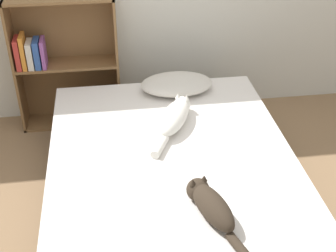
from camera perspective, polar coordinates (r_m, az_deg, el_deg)
ground_plane at (r=3.11m, az=0.37°, el=-9.61°), size 8.00×8.00×0.00m
bed at (r=2.97m, az=0.38°, el=-6.63°), size 1.51×1.90×0.43m
pillow at (r=3.45m, az=1.06°, el=5.14°), size 0.53×0.34×0.12m
cat_light at (r=3.05m, az=0.80°, el=1.13°), size 0.36×0.58×0.14m
cat_dark at (r=2.39m, az=5.17°, el=-9.47°), size 0.24×0.52×0.15m
bookshelf at (r=3.78m, az=-12.76°, el=7.89°), size 0.79×0.26×1.06m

